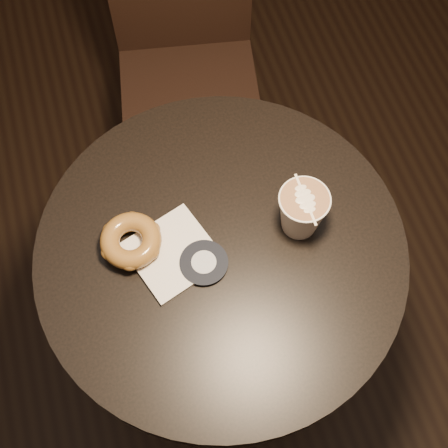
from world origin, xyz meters
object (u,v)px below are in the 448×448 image
object	(u,v)px
chair	(185,42)
doughnut	(131,241)
pastry_bag	(173,253)
latte_cup	(302,212)
cafe_table	(221,285)

from	to	relation	value
chair	doughnut	world-z (taller)	chair
chair	pastry_bag	size ratio (longest dim) A/B	6.47
doughnut	latte_cup	size ratio (longest dim) A/B	1.09
latte_cup	chair	bearing A→B (deg)	94.04
cafe_table	doughnut	xyz separation A→B (m)	(-0.16, 0.05, 0.23)
cafe_table	doughnut	distance (m)	0.28
cafe_table	latte_cup	size ratio (longest dim) A/B	7.19
cafe_table	pastry_bag	distance (m)	0.22
cafe_table	pastry_bag	bearing A→B (deg)	170.93
doughnut	pastry_bag	bearing A→B (deg)	-28.23
chair	doughnut	distance (m)	0.74
pastry_bag	cafe_table	bearing A→B (deg)	-27.91
cafe_table	latte_cup	world-z (taller)	latte_cup
chair	pastry_bag	bearing A→B (deg)	-95.62
chair	doughnut	xyz separation A→B (m)	(-0.26, -0.65, 0.25)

